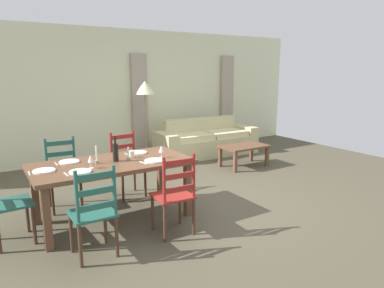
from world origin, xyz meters
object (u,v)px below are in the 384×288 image
(dining_chair_near_left, at_px, (94,212))
(couch, at_px, (206,142))
(dining_chair_head_west, at_px, (6,202))
(wine_glass_near_left, at_px, (91,159))
(coffee_cup_primary, at_px, (132,154))
(wine_bottle, at_px, (116,152))
(dining_table, at_px, (112,169))
(coffee_table, at_px, (244,149))
(dining_chair_near_right, at_px, (175,195))
(wine_glass_near_right, at_px, (161,149))
(dining_chair_far_left, at_px, (63,174))
(dining_chair_far_right, at_px, (127,164))
(standing_lamp, at_px, (145,93))

(dining_chair_near_left, relative_size, couch, 0.42)
(dining_chair_head_west, relative_size, wine_glass_near_left, 5.96)
(wine_glass_near_left, distance_m, couch, 4.08)
(coffee_cup_primary, bearing_deg, wine_bottle, -165.14)
(dining_table, xyz_separation_m, coffee_table, (3.01, 1.05, -0.31))
(dining_chair_near_right, height_order, wine_glass_near_right, dining_chair_near_right)
(dining_chair_near_left, xyz_separation_m, dining_chair_near_right, (0.92, 0.01, 0.00))
(couch, bearing_deg, wine_glass_near_left, -143.30)
(dining_chair_near_right, height_order, dining_chair_head_west, same)
(dining_chair_near_right, xyz_separation_m, dining_chair_far_left, (-0.88, 1.51, 0.00))
(dining_chair_far_right, bearing_deg, dining_chair_head_west, -156.27)
(dining_chair_far_left, xyz_separation_m, dining_chair_head_west, (-0.75, -0.74, 0.00))
(dining_chair_far_right, height_order, wine_glass_near_right, dining_chair_far_right)
(dining_chair_near_left, xyz_separation_m, dining_chair_head_west, (-0.71, 0.78, 0.00))
(coffee_table, bearing_deg, wine_bottle, -160.63)
(dining_table, height_order, coffee_cup_primary, coffee_cup_primary)
(dining_chair_far_right, bearing_deg, dining_chair_far_left, 179.29)
(dining_chair_far_left, relative_size, standing_lamp, 0.59)
(wine_bottle, xyz_separation_m, standing_lamp, (1.53, 2.44, 0.54))
(wine_glass_near_left, distance_m, coffee_cup_primary, 0.64)
(dining_chair_near_right, height_order, standing_lamp, standing_lamp)
(wine_glass_near_left, bearing_deg, dining_chair_head_west, 169.75)
(dining_chair_far_left, relative_size, coffee_cup_primary, 10.67)
(dining_table, relative_size, couch, 0.82)
(dining_table, distance_m, standing_lamp, 3.01)
(dining_chair_far_left, bearing_deg, dining_chair_head_west, -135.38)
(coffee_cup_primary, height_order, standing_lamp, standing_lamp)
(dining_chair_far_right, bearing_deg, dining_chair_near_right, -91.12)
(dining_chair_far_left, relative_size, coffee_table, 1.07)
(wine_bottle, xyz_separation_m, wine_glass_near_left, (-0.36, -0.16, -0.01))
(standing_lamp, bearing_deg, dining_chair_near_right, -109.59)
(dining_chair_head_west, xyz_separation_m, standing_lamp, (2.77, 2.44, 0.93))
(coffee_cup_primary, height_order, coffee_table, coffee_cup_primary)
(wine_bottle, bearing_deg, coffee_cup_primary, 14.86)
(couch, distance_m, standing_lamp, 1.76)
(dining_chair_near_right, relative_size, couch, 0.42)
(dining_chair_far_right, relative_size, wine_glass_near_right, 5.96)
(dining_chair_near_left, height_order, wine_glass_near_left, dining_chair_near_left)
(dining_chair_far_left, bearing_deg, wine_bottle, -56.62)
(coffee_table, bearing_deg, wine_glass_near_right, -153.74)
(dining_chair_near_right, distance_m, coffee_cup_primary, 0.90)
(dining_chair_head_west, distance_m, wine_glass_near_left, 0.97)
(dining_chair_far_left, xyz_separation_m, dining_chair_far_right, (0.91, -0.01, 0.00))
(dining_chair_near_right, distance_m, dining_chair_far_right, 1.50)
(dining_chair_far_right, xyz_separation_m, wine_bottle, (-0.42, -0.73, 0.39))
(wine_glass_near_left, xyz_separation_m, couch, (3.24, 2.42, -0.57))
(dining_chair_far_left, relative_size, dining_chair_far_right, 1.00)
(dining_chair_far_left, height_order, couch, dining_chair_far_left)
(dining_chair_near_right, xyz_separation_m, couch, (2.49, 3.02, -0.19))
(dining_chair_near_right, relative_size, coffee_table, 1.07)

